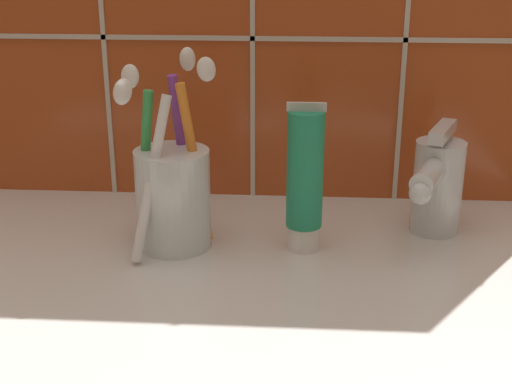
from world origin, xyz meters
TOP-DOWN VIEW (x-y plane):
  - sink_counter at (0.00, 0.00)cm, footprint 63.01×37.51cm
  - toothbrush_cup at (-4.90, 4.46)cm, footprint 9.04×10.73cm
  - toothpaste_tube at (7.28, 4.46)cm, footprint 3.50×3.33cm
  - sink_faucet at (19.95, 8.88)cm, footprint 6.23×10.93cm

SIDE VIEW (x-z plane):
  - sink_counter at x=0.00cm, z-range 0.00..2.00cm
  - sink_faucet at x=19.95cm, z-range 1.81..12.57cm
  - toothbrush_cup at x=-4.90cm, z-range -1.72..16.53cm
  - toothpaste_tube at x=7.28cm, z-range 1.93..15.93cm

